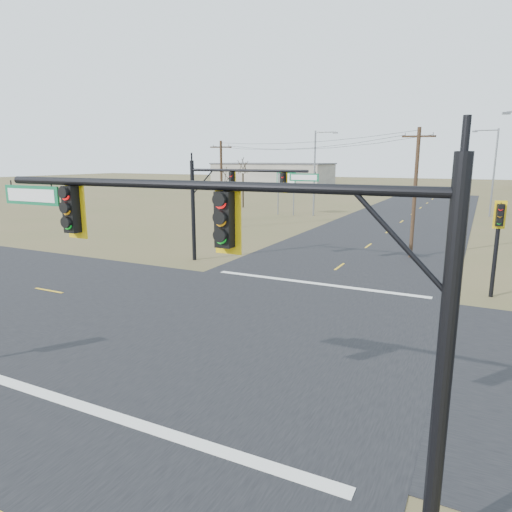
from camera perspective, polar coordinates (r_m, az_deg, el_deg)
The scene contains 16 objects.
ground at distance 18.70m, azimuth -0.12°, elevation -9.02°, with size 320.00×320.00×0.00m, color brown.
road_ew at distance 18.70m, azimuth -0.12°, elevation -9.00°, with size 160.00×14.00×0.02m, color black.
road_ns at distance 18.69m, azimuth -0.12°, elevation -8.99°, with size 14.00×160.00×0.02m, color black.
stop_bar_near at distance 13.09m, azimuth -15.87°, elevation -19.17°, with size 12.00×0.40×0.01m, color silver.
stop_bar_far at distance 25.29m, azimuth 7.52°, elevation -3.42°, with size 12.00×0.40×0.01m, color silver.
mast_arm_near at distance 8.60m, azimuth -2.66°, elevation 0.40°, with size 10.34×0.40×6.82m.
mast_arm_far at distance 29.04m, azimuth -2.83°, elevation 8.23°, with size 8.83×0.59×6.63m.
pedestal_signal_ne at distance 24.84m, azimuth 28.03°, elevation 3.05°, with size 0.63×0.55×4.81m.
utility_pole_near at distance 32.94m, azimuth 19.25°, elevation 7.66°, with size 2.12×0.61×8.79m.
utility_pole_far at distance 44.87m, azimuth -4.34°, elevation 9.05°, with size 1.98×0.81×8.44m.
highway_sign at distance 56.17m, azimuth 3.77°, elevation 8.92°, with size 2.71×0.65×5.16m.
streetlight_b at distance 60.99m, azimuth 27.44°, elevation 9.76°, with size 2.84×0.30×10.20m.
streetlight_c at distance 55.53m, azimuth 7.55°, elevation 10.76°, with size 2.78×0.27×9.99m.
bare_tree_a at distance 50.48m, azimuth -3.50°, elevation 9.93°, with size 3.19×3.19×6.19m.
bare_tree_b at distance 64.88m, azimuth -1.65°, elevation 11.26°, with size 3.16×3.16×7.34m.
warehouse_left at distance 115.99m, azimuth 2.14°, elevation 10.04°, with size 28.00×14.00×5.50m, color #ACA598.
Camera 1 is at (7.81, -15.61, 6.71)m, focal length 32.00 mm.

